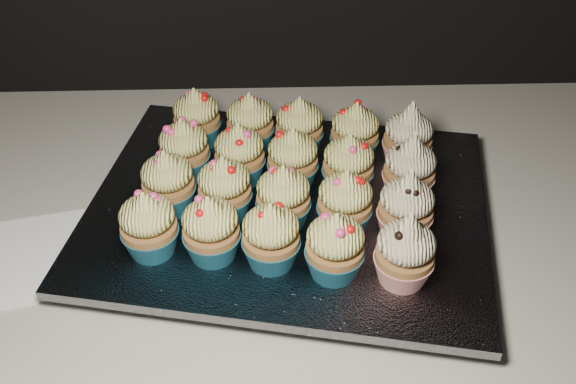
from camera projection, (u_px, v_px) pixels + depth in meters
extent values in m
cube|color=beige|center=(221.00, 221.00, 0.83)|extent=(2.44, 0.64, 0.04)
cube|color=white|center=(23.00, 259.00, 0.75)|extent=(0.17, 0.17, 0.00)
cube|color=black|center=(288.00, 216.00, 0.79)|extent=(0.49, 0.41, 0.02)
cube|color=silver|center=(288.00, 206.00, 0.78)|extent=(0.54, 0.45, 0.01)
cone|color=#195F7A|center=(152.00, 241.00, 0.71)|extent=(0.06, 0.06, 0.03)
ellipsoid|color=#F7EC7D|center=(147.00, 215.00, 0.68)|extent=(0.06, 0.06, 0.04)
cone|color=#F7EC7D|center=(144.00, 198.00, 0.67)|extent=(0.03, 0.03, 0.02)
cone|color=#195F7A|center=(213.00, 245.00, 0.70)|extent=(0.06, 0.06, 0.03)
ellipsoid|color=#F7EC7D|center=(210.00, 219.00, 0.68)|extent=(0.06, 0.06, 0.04)
cone|color=#F7EC7D|center=(208.00, 203.00, 0.66)|extent=(0.03, 0.03, 0.02)
cone|color=#195F7A|center=(271.00, 252.00, 0.69)|extent=(0.06, 0.06, 0.03)
ellipsoid|color=#F7EC7D|center=(271.00, 226.00, 0.67)|extent=(0.06, 0.06, 0.04)
cone|color=#F7EC7D|center=(270.00, 209.00, 0.65)|extent=(0.03, 0.03, 0.02)
cone|color=#195F7A|center=(334.00, 262.00, 0.68)|extent=(0.06, 0.06, 0.03)
ellipsoid|color=#F7EC7D|center=(336.00, 236.00, 0.66)|extent=(0.06, 0.06, 0.04)
cone|color=#F7EC7D|center=(337.00, 220.00, 0.64)|extent=(0.03, 0.03, 0.02)
cone|color=red|center=(402.00, 269.00, 0.67)|extent=(0.06, 0.06, 0.03)
ellipsoid|color=#F9E1AE|center=(407.00, 243.00, 0.65)|extent=(0.06, 0.06, 0.04)
cone|color=#F9E1AE|center=(410.00, 222.00, 0.63)|extent=(0.03, 0.03, 0.03)
cone|color=#195F7A|center=(170.00, 198.00, 0.76)|extent=(0.06, 0.06, 0.03)
ellipsoid|color=#F7EC7D|center=(167.00, 173.00, 0.74)|extent=(0.06, 0.06, 0.04)
cone|color=#F7EC7D|center=(164.00, 157.00, 0.72)|extent=(0.03, 0.03, 0.02)
cone|color=#195F7A|center=(226.00, 204.00, 0.75)|extent=(0.06, 0.06, 0.03)
ellipsoid|color=#F7EC7D|center=(224.00, 179.00, 0.73)|extent=(0.06, 0.06, 0.04)
cone|color=#F7EC7D|center=(223.00, 163.00, 0.71)|extent=(0.03, 0.03, 0.02)
cone|color=#195F7A|center=(283.00, 213.00, 0.74)|extent=(0.06, 0.06, 0.03)
ellipsoid|color=#F7EC7D|center=(283.00, 188.00, 0.72)|extent=(0.06, 0.06, 0.04)
cone|color=#F7EC7D|center=(283.00, 171.00, 0.70)|extent=(0.03, 0.03, 0.02)
cone|color=#195F7A|center=(344.00, 218.00, 0.73)|extent=(0.06, 0.06, 0.03)
ellipsoid|color=#F7EC7D|center=(346.00, 192.00, 0.71)|extent=(0.06, 0.06, 0.04)
cone|color=#F7EC7D|center=(347.00, 176.00, 0.70)|extent=(0.03, 0.03, 0.02)
cone|color=red|center=(403.00, 224.00, 0.73)|extent=(0.06, 0.06, 0.03)
ellipsoid|color=#F9E1AE|center=(407.00, 198.00, 0.70)|extent=(0.06, 0.06, 0.04)
cone|color=#F9E1AE|center=(410.00, 178.00, 0.68)|extent=(0.03, 0.03, 0.03)
cone|color=#195F7A|center=(186.00, 164.00, 0.81)|extent=(0.06, 0.06, 0.03)
ellipsoid|color=#F7EC7D|center=(183.00, 140.00, 0.79)|extent=(0.06, 0.06, 0.04)
cone|color=#F7EC7D|center=(181.00, 124.00, 0.77)|extent=(0.03, 0.03, 0.02)
cone|color=#195F7A|center=(241.00, 170.00, 0.80)|extent=(0.06, 0.06, 0.03)
ellipsoid|color=#F7EC7D|center=(239.00, 145.00, 0.78)|extent=(0.06, 0.06, 0.04)
cone|color=#F7EC7D|center=(238.00, 129.00, 0.76)|extent=(0.03, 0.03, 0.02)
cone|color=#195F7A|center=(293.00, 174.00, 0.80)|extent=(0.06, 0.06, 0.03)
ellipsoid|color=#F7EC7D|center=(293.00, 149.00, 0.77)|extent=(0.06, 0.06, 0.04)
cone|color=#F7EC7D|center=(293.00, 134.00, 0.76)|extent=(0.03, 0.03, 0.02)
cone|color=#195F7A|center=(347.00, 180.00, 0.79)|extent=(0.06, 0.06, 0.03)
ellipsoid|color=#F7EC7D|center=(349.00, 155.00, 0.76)|extent=(0.06, 0.06, 0.04)
cone|color=#F7EC7D|center=(350.00, 140.00, 0.75)|extent=(0.03, 0.03, 0.02)
cone|color=red|center=(407.00, 185.00, 0.78)|extent=(0.06, 0.06, 0.03)
ellipsoid|color=#F9E1AE|center=(411.00, 161.00, 0.76)|extent=(0.06, 0.06, 0.04)
cone|color=#F9E1AE|center=(414.00, 141.00, 0.74)|extent=(0.03, 0.03, 0.03)
cone|color=#195F7A|center=(198.00, 133.00, 0.87)|extent=(0.06, 0.06, 0.03)
ellipsoid|color=#F7EC7D|center=(196.00, 109.00, 0.84)|extent=(0.06, 0.06, 0.04)
cone|color=#F7EC7D|center=(194.00, 93.00, 0.83)|extent=(0.03, 0.03, 0.02)
cone|color=#195F7A|center=(251.00, 138.00, 0.86)|extent=(0.06, 0.06, 0.03)
ellipsoid|color=#F7EC7D|center=(250.00, 114.00, 0.83)|extent=(0.06, 0.06, 0.04)
cone|color=#F7EC7D|center=(249.00, 98.00, 0.82)|extent=(0.03, 0.03, 0.02)
cone|color=#195F7A|center=(299.00, 142.00, 0.85)|extent=(0.06, 0.06, 0.03)
ellipsoid|color=#F7EC7D|center=(299.00, 118.00, 0.83)|extent=(0.06, 0.06, 0.04)
cone|color=#F7EC7D|center=(300.00, 103.00, 0.81)|extent=(0.03, 0.03, 0.02)
cone|color=#195F7A|center=(354.00, 148.00, 0.84)|extent=(0.06, 0.06, 0.03)
ellipsoid|color=#F7EC7D|center=(356.00, 123.00, 0.82)|extent=(0.06, 0.06, 0.04)
cone|color=#F7EC7D|center=(357.00, 108.00, 0.80)|extent=(0.03, 0.03, 0.02)
cone|color=red|center=(406.00, 153.00, 0.83)|extent=(0.06, 0.06, 0.03)
ellipsoid|color=#F9E1AE|center=(409.00, 129.00, 0.81)|extent=(0.06, 0.06, 0.04)
cone|color=#F9E1AE|center=(412.00, 110.00, 0.79)|extent=(0.03, 0.03, 0.03)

